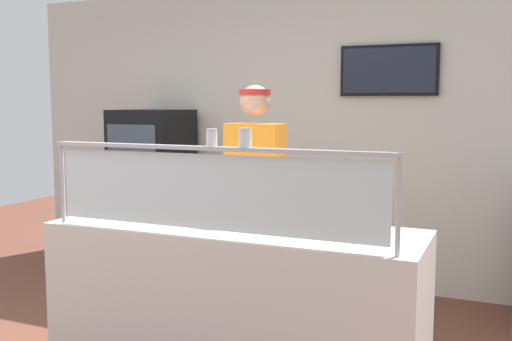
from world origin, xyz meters
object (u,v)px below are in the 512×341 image
parmesan_shaker (212,139)px  pepper_flake_shaker (245,139)px  drink_fridge (153,193)px  worker_figure (255,196)px  pizza_server (216,215)px  pizza_tray (223,219)px

parmesan_shaker → pepper_flake_shaker: size_ratio=0.93×
parmesan_shaker → drink_fridge: drink_fridge is taller
worker_figure → drink_fridge: bearing=146.4°
pizza_server → pepper_flake_shaker: 0.70m
pizza_server → drink_fridge: (-1.53, 1.66, -0.20)m
pizza_tray → worker_figure: size_ratio=0.27×
pizza_server → drink_fridge: bearing=129.7°
pizza_tray → parmesan_shaker: 0.64m
pizza_tray → parmesan_shaker: (0.13, -0.38, 0.49)m
pizza_tray → pizza_server: bearing=-151.6°
pizza_tray → pepper_flake_shaker: (0.32, -0.38, 0.50)m
pepper_flake_shaker → worker_figure: (-0.39, 1.03, -0.46)m
pizza_server → parmesan_shaker: size_ratio=3.10×
pizza_tray → pepper_flake_shaker: size_ratio=4.95×
pizza_server → parmesan_shaker: parmesan_shaker is taller
parmesan_shaker → worker_figure: (-0.21, 1.03, -0.45)m
pepper_flake_shaker → drink_fridge: (-1.88, 2.02, -0.67)m
worker_figure → drink_fridge: size_ratio=1.12×
pizza_server → worker_figure: 0.67m
pepper_flake_shaker → pizza_server: bearing=134.3°
parmesan_shaker → drink_fridge: 2.72m
worker_figure → drink_fridge: 1.80m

